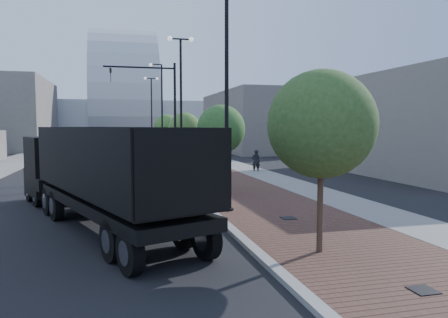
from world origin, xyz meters
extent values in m
cube|color=#4C2D23|center=(3.50, 40.00, 0.06)|extent=(7.00, 140.00, 0.12)
cube|color=slate|center=(6.20, 40.00, 0.07)|extent=(2.40, 140.00, 0.13)
cube|color=gray|center=(0.00, 40.00, 0.07)|extent=(0.30, 140.00, 0.14)
cube|color=slate|center=(-13.00, 40.00, 0.06)|extent=(4.00, 140.00, 0.12)
cube|color=black|center=(-6.13, 14.20, 1.69)|extent=(3.22, 3.28, 2.58)
cube|color=black|center=(-6.66, 15.61, 0.84)|extent=(2.40, 1.29, 1.29)
cube|color=black|center=(-5.61, 12.80, 1.04)|extent=(2.60, 1.61, 0.50)
cube|color=black|center=(-3.69, 7.64, 1.04)|extent=(5.41, 9.38, 0.35)
cube|color=black|center=(-3.69, 7.64, 1.44)|extent=(5.51, 9.41, 0.12)
cube|color=black|center=(-4.85, 7.21, 2.43)|extent=(3.29, 8.59, 1.98)
cube|color=black|center=(-2.53, 8.07, 2.43)|extent=(3.29, 8.59, 1.98)
cube|color=black|center=(-2.11, 3.39, 2.43)|extent=(2.36, 0.98, 1.98)
cube|color=black|center=(-5.28, 11.90, 2.43)|extent=(2.36, 0.98, 1.98)
cylinder|color=black|center=(-6.90, 13.28, 0.55)|extent=(0.66, 1.13, 1.09)
cylinder|color=silver|center=(-6.90, 13.28, 0.55)|extent=(0.52, 0.68, 0.59)
cylinder|color=black|center=(-4.95, 14.00, 0.55)|extent=(0.66, 1.13, 1.09)
cylinder|color=silver|center=(-4.95, 14.00, 0.55)|extent=(0.52, 0.68, 0.59)
cylinder|color=black|center=(-7.46, 14.77, 0.55)|extent=(0.66, 1.13, 1.09)
cylinder|color=silver|center=(-7.46, 14.77, 0.55)|extent=(0.52, 0.68, 0.59)
cylinder|color=black|center=(-5.51, 15.50, 0.55)|extent=(0.66, 1.13, 1.09)
cylinder|color=silver|center=(-5.51, 15.50, 0.55)|extent=(0.52, 0.68, 0.59)
cylinder|color=black|center=(-3.34, 3.72, 0.55)|extent=(0.66, 1.13, 1.09)
cylinder|color=silver|center=(-3.34, 3.72, 0.55)|extent=(0.52, 0.68, 0.59)
cylinder|color=black|center=(-1.39, 4.44, 0.55)|extent=(0.66, 1.13, 1.09)
cylinder|color=silver|center=(-1.39, 4.44, 0.55)|extent=(0.52, 0.68, 0.59)
cylinder|color=black|center=(-3.76, 4.84, 0.55)|extent=(0.66, 1.13, 1.09)
cylinder|color=silver|center=(-3.76, 4.84, 0.55)|extent=(0.52, 0.68, 0.59)
cylinder|color=black|center=(-1.81, 5.57, 0.55)|extent=(0.66, 1.13, 1.09)
cylinder|color=silver|center=(-1.81, 5.57, 0.55)|extent=(0.52, 0.68, 0.59)
cylinder|color=black|center=(-5.78, 10.28, 0.55)|extent=(0.66, 1.13, 1.09)
cylinder|color=silver|center=(-5.78, 10.28, 0.55)|extent=(0.52, 0.68, 0.59)
cylinder|color=black|center=(-3.83, 11.00, 0.55)|extent=(0.66, 1.13, 1.09)
cylinder|color=silver|center=(-3.83, 11.00, 0.55)|extent=(0.52, 0.68, 0.59)
cylinder|color=black|center=(-6.20, 11.40, 0.55)|extent=(0.66, 1.13, 1.09)
cylinder|color=silver|center=(-6.20, 11.40, 0.55)|extent=(0.52, 0.68, 0.59)
cylinder|color=black|center=(-4.25, 12.13, 0.55)|extent=(0.66, 1.13, 1.09)
cylinder|color=silver|center=(-4.25, 12.13, 0.55)|extent=(0.52, 0.68, 0.59)
imported|color=white|center=(-3.10, 23.81, 0.84)|extent=(3.72, 5.40, 1.69)
imported|color=black|center=(-7.23, 24.47, 0.57)|extent=(2.04, 4.14, 1.13)
imported|color=black|center=(-4.39, 36.32, 0.78)|extent=(3.66, 5.79, 1.56)
imported|color=black|center=(6.35, 23.56, 0.85)|extent=(0.70, 0.55, 1.70)
cylinder|color=black|center=(0.60, 10.00, 0.10)|extent=(0.56, 0.56, 0.20)
cylinder|color=black|center=(0.60, 10.00, 4.62)|extent=(0.16, 0.16, 9.00)
cylinder|color=black|center=(0.60, 22.00, 0.10)|extent=(0.56, 0.56, 0.20)
cylinder|color=black|center=(0.60, 22.00, 4.62)|extent=(0.16, 0.16, 9.00)
cylinder|color=black|center=(0.60, 22.00, 9.12)|extent=(1.40, 0.10, 0.10)
sphere|color=silver|center=(-0.10, 22.00, 9.12)|extent=(0.32, 0.32, 0.32)
sphere|color=silver|center=(1.30, 22.00, 9.12)|extent=(0.32, 0.32, 0.32)
cylinder|color=black|center=(0.60, 34.00, 0.10)|extent=(0.56, 0.56, 0.20)
cylinder|color=black|center=(0.60, 34.00, 4.62)|extent=(0.16, 0.16, 9.00)
cylinder|color=black|center=(0.10, 34.00, 9.12)|extent=(1.00, 0.10, 0.10)
sphere|color=silver|center=(-0.40, 34.00, 9.05)|extent=(0.32, 0.32, 0.32)
cylinder|color=black|center=(0.60, 46.00, 0.10)|extent=(0.56, 0.56, 0.20)
cylinder|color=black|center=(0.60, 46.00, 4.62)|extent=(0.16, 0.16, 9.00)
cylinder|color=black|center=(0.60, 46.00, 9.12)|extent=(1.40, 0.10, 0.10)
sphere|color=silver|center=(-0.10, 46.00, 9.12)|extent=(0.32, 0.32, 0.32)
sphere|color=silver|center=(1.30, 46.00, 9.12)|extent=(0.32, 0.32, 0.32)
cylinder|color=black|center=(0.60, 25.00, 4.00)|extent=(0.18, 0.18, 8.00)
cylinder|color=black|center=(-1.90, 25.00, 7.60)|extent=(5.00, 0.12, 0.12)
imported|color=black|center=(-3.90, 25.00, 7.00)|extent=(0.16, 0.20, 1.00)
cylinder|color=#382619|center=(1.60, 4.00, 1.64)|extent=(0.16, 0.16, 3.28)
sphere|color=#2A4C1A|center=(1.60, 4.00, 3.51)|extent=(2.84, 2.84, 2.84)
sphere|color=#2A4C1A|center=(2.00, 4.30, 3.28)|extent=(1.99, 1.99, 1.99)
sphere|color=#2A4C1A|center=(1.30, 3.70, 3.84)|extent=(1.71, 1.71, 1.71)
cylinder|color=#382619|center=(1.60, 15.00, 1.54)|extent=(0.16, 0.16, 3.08)
sphere|color=#26541D|center=(1.60, 15.00, 3.30)|extent=(2.48, 2.48, 2.48)
sphere|color=#26541D|center=(2.00, 15.30, 3.08)|extent=(1.74, 1.74, 1.74)
sphere|color=#26541D|center=(1.30, 14.70, 3.61)|extent=(1.49, 1.49, 1.49)
cylinder|color=#382619|center=(1.60, 27.00, 1.51)|extent=(0.16, 0.16, 3.03)
sphere|color=#375F20|center=(1.60, 27.00, 3.24)|extent=(2.55, 2.55, 2.55)
sphere|color=#375F20|center=(2.00, 27.30, 3.03)|extent=(1.79, 1.79, 1.79)
sphere|color=#375F20|center=(1.30, 26.70, 3.55)|extent=(1.53, 1.53, 1.53)
cylinder|color=#382619|center=(1.60, 39.00, 1.55)|extent=(0.16, 0.16, 3.10)
sphere|color=#336121|center=(1.60, 39.00, 3.32)|extent=(2.70, 2.70, 2.70)
sphere|color=#336121|center=(2.00, 39.30, 3.10)|extent=(1.89, 1.89, 1.89)
sphere|color=#336121|center=(1.30, 38.70, 3.63)|extent=(1.62, 1.62, 1.62)
cube|color=#ABB0B5|center=(-2.00, 85.00, 4.00)|extent=(50.00, 28.00, 8.00)
cube|color=#645F5A|center=(16.00, 50.00, 4.00)|extent=(12.00, 22.00, 8.00)
cube|color=slate|center=(18.00, 20.00, 3.50)|extent=(10.00, 16.00, 7.00)
cube|color=black|center=(2.40, 1.00, 0.13)|extent=(0.50, 0.50, 0.02)
cube|color=black|center=(2.40, 8.00, 0.13)|extent=(0.50, 0.50, 0.02)
cube|color=black|center=(2.40, 19.00, 0.13)|extent=(0.50, 0.50, 0.02)
camera|label=1|loc=(-3.60, -6.17, 3.47)|focal=34.17mm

